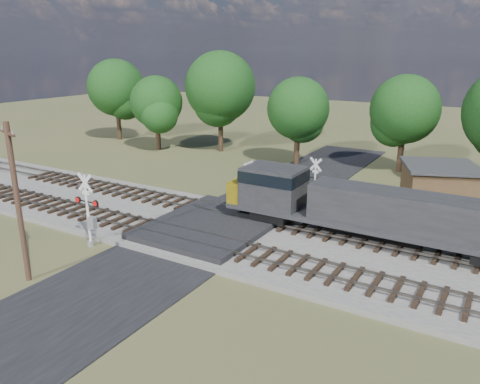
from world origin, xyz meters
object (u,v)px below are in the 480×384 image
Objects in this scene: crossing_signal_near at (89,217)px; equipment_shed at (438,187)px; crossing_signal_far at (314,189)px; utility_pole at (17,200)px.

crossing_signal_near is 23.68m from equipment_shed.
crossing_signal_far is 8.86m from equipment_shed.
utility_pole is (0.51, -4.59, 2.37)m from crossing_signal_near.
crossing_signal_far is at bearing 54.36° from crossing_signal_near.
crossing_signal_far is at bearing -170.28° from equipment_shed.
utility_pole is (-8.18, -17.21, 2.60)m from crossing_signal_far.
crossing_signal_far is 0.61× the size of equipment_shed.
equipment_shed is (7.61, 4.54, 0.08)m from crossing_signal_far.
crossing_signal_near is at bearing 64.78° from crossing_signal_far.
equipment_shed is at bearing 71.96° from utility_pole.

